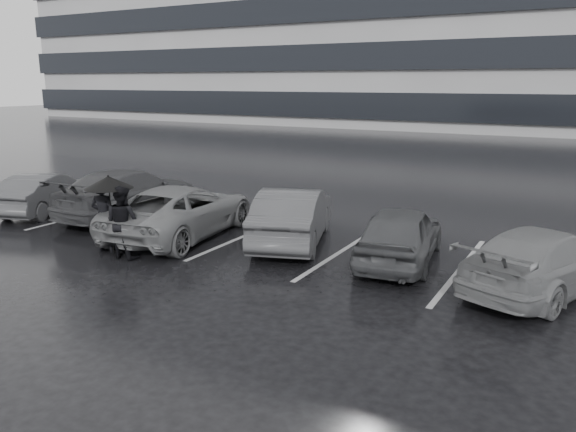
{
  "coord_description": "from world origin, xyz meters",
  "views": [
    {
      "loc": [
        5.79,
        -9.46,
        3.98
      ],
      "look_at": [
        -0.06,
        1.0,
        1.1
      ],
      "focal_mm": 35.0,
      "sensor_mm": 36.0,
      "label": 1
    }
  ],
  "objects_px": {
    "car_west_a": "(293,215)",
    "car_main": "(400,234)",
    "car_west_c": "(130,193)",
    "car_east": "(543,260)",
    "pedestrian_right": "(122,222)",
    "pedestrian_left": "(104,217)",
    "car_west_d": "(45,193)",
    "car_west_b": "(181,211)"
  },
  "relations": [
    {
      "from": "car_west_a",
      "to": "car_west_c",
      "type": "xyz_separation_m",
      "value": [
        -5.67,
        0.12,
        0.01
      ]
    },
    {
      "from": "pedestrian_left",
      "to": "car_main",
      "type": "bearing_deg",
      "value": -171.29
    },
    {
      "from": "pedestrian_right",
      "to": "car_west_c",
      "type": "bearing_deg",
      "value": -49.46
    },
    {
      "from": "car_west_a",
      "to": "pedestrian_left",
      "type": "height_order",
      "value": "pedestrian_left"
    },
    {
      "from": "car_west_c",
      "to": "car_west_d",
      "type": "height_order",
      "value": "car_west_c"
    },
    {
      "from": "car_west_a",
      "to": "car_west_c",
      "type": "bearing_deg",
      "value": -20.35
    },
    {
      "from": "car_west_d",
      "to": "pedestrian_right",
      "type": "relative_size",
      "value": 2.23
    },
    {
      "from": "car_west_b",
      "to": "car_west_c",
      "type": "distance_m",
      "value": 2.95
    },
    {
      "from": "car_west_b",
      "to": "car_west_d",
      "type": "height_order",
      "value": "car_west_b"
    },
    {
      "from": "car_west_a",
      "to": "car_west_b",
      "type": "relative_size",
      "value": 0.88
    },
    {
      "from": "car_main",
      "to": "pedestrian_left",
      "type": "relative_size",
      "value": 2.22
    },
    {
      "from": "car_west_b",
      "to": "car_west_c",
      "type": "bearing_deg",
      "value": -26.4
    },
    {
      "from": "car_west_a",
      "to": "pedestrian_right",
      "type": "relative_size",
      "value": 2.53
    },
    {
      "from": "car_main",
      "to": "car_west_a",
      "type": "xyz_separation_m",
      "value": [
        -2.87,
        0.21,
        0.05
      ]
    },
    {
      "from": "car_west_a",
      "to": "pedestrian_left",
      "type": "relative_size",
      "value": 2.47
    },
    {
      "from": "car_west_b",
      "to": "car_east",
      "type": "height_order",
      "value": "car_west_b"
    },
    {
      "from": "car_west_a",
      "to": "car_west_b",
      "type": "xyz_separation_m",
      "value": [
        -2.88,
        -0.84,
        -0.03
      ]
    },
    {
      "from": "car_west_d",
      "to": "pedestrian_left",
      "type": "relative_size",
      "value": 2.18
    },
    {
      "from": "car_main",
      "to": "car_west_d",
      "type": "bearing_deg",
      "value": -5.07
    },
    {
      "from": "car_east",
      "to": "pedestrian_left",
      "type": "distance_m",
      "value": 9.65
    },
    {
      "from": "car_west_c",
      "to": "pedestrian_left",
      "type": "height_order",
      "value": "pedestrian_left"
    },
    {
      "from": "car_east",
      "to": "car_main",
      "type": "bearing_deg",
      "value": 12.18
    },
    {
      "from": "car_west_a",
      "to": "car_main",
      "type": "bearing_deg",
      "value": 156.79
    },
    {
      "from": "car_west_a",
      "to": "car_east",
      "type": "distance_m",
      "value": 5.88
    },
    {
      "from": "car_west_c",
      "to": "car_west_d",
      "type": "relative_size",
      "value": 1.31
    },
    {
      "from": "car_west_b",
      "to": "car_west_a",
      "type": "bearing_deg",
      "value": -170.98
    },
    {
      "from": "car_west_c",
      "to": "car_west_a",
      "type": "bearing_deg",
      "value": 178.31
    },
    {
      "from": "pedestrian_left",
      "to": "car_west_b",
      "type": "bearing_deg",
      "value": -121.43
    },
    {
      "from": "car_east",
      "to": "car_west_c",
      "type": "bearing_deg",
      "value": 15.99
    },
    {
      "from": "car_west_c",
      "to": "car_east",
      "type": "xyz_separation_m",
      "value": [
        11.52,
        -0.71,
        -0.09
      ]
    },
    {
      "from": "car_west_b",
      "to": "car_main",
      "type": "bearing_deg",
      "value": 179.05
    },
    {
      "from": "car_main",
      "to": "pedestrian_left",
      "type": "height_order",
      "value": "pedestrian_left"
    },
    {
      "from": "car_east",
      "to": "pedestrian_right",
      "type": "relative_size",
      "value": 2.55
    },
    {
      "from": "car_west_d",
      "to": "car_west_c",
      "type": "bearing_deg",
      "value": 179.8
    },
    {
      "from": "car_main",
      "to": "car_west_d",
      "type": "relative_size",
      "value": 1.02
    },
    {
      "from": "car_west_b",
      "to": "car_west_d",
      "type": "bearing_deg",
      "value": -7.95
    },
    {
      "from": "car_west_c",
      "to": "pedestrian_right",
      "type": "height_order",
      "value": "pedestrian_right"
    },
    {
      "from": "car_west_c",
      "to": "car_west_d",
      "type": "bearing_deg",
      "value": 18.07
    },
    {
      "from": "car_west_c",
      "to": "car_east",
      "type": "bearing_deg",
      "value": 176.01
    },
    {
      "from": "car_west_b",
      "to": "car_west_c",
      "type": "height_order",
      "value": "car_west_c"
    },
    {
      "from": "car_west_b",
      "to": "car_east",
      "type": "relative_size",
      "value": 1.13
    },
    {
      "from": "pedestrian_right",
      "to": "car_west_d",
      "type": "bearing_deg",
      "value": -23.68
    }
  ]
}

